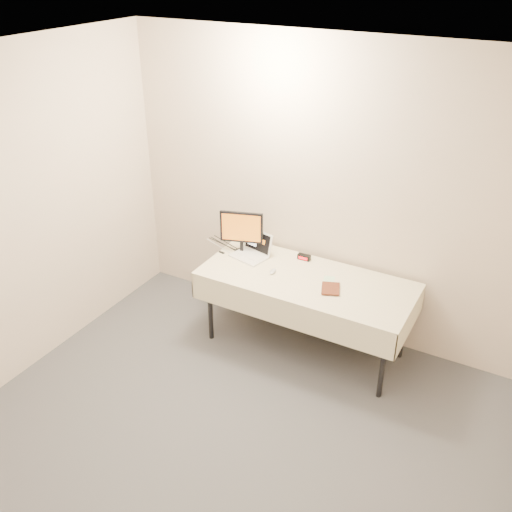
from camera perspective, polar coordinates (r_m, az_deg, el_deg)
The scene contains 9 objects.
back_wall at distance 5.05m, azimuth 7.53°, elevation 6.06°, with size 4.00×0.10×2.70m, color beige.
table at distance 4.98m, azimuth 5.06°, elevation -2.86°, with size 1.86×0.81×0.74m.
laptop at distance 5.27m, azimuth -0.33°, elevation 0.57°, with size 0.37×0.33×0.22m.
monitor at distance 5.24m, azimuth -1.46°, elevation 2.69°, with size 0.39×0.18×0.41m.
book at distance 4.76m, azimuth 6.64°, elevation -2.30°, with size 0.15×0.02×0.20m, color maroon.
alarm_clock at distance 5.23m, azimuth 4.83°, elevation -0.11°, with size 0.12×0.05×0.05m.
clicker at distance 5.02m, azimuth 1.70°, elevation -1.53°, with size 0.05×0.10×0.02m, color #BABABD.
paper_form at distance 4.90m, azimuth 7.26°, elevation -2.72°, with size 0.09×0.24×0.00m, color #B9E9BA.
usb_dongle at distance 5.34m, azimuth -3.46°, elevation 0.36°, with size 0.06×0.02×0.01m, color black.
Camera 1 is at (1.66, -1.86, 3.29)m, focal length 40.00 mm.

